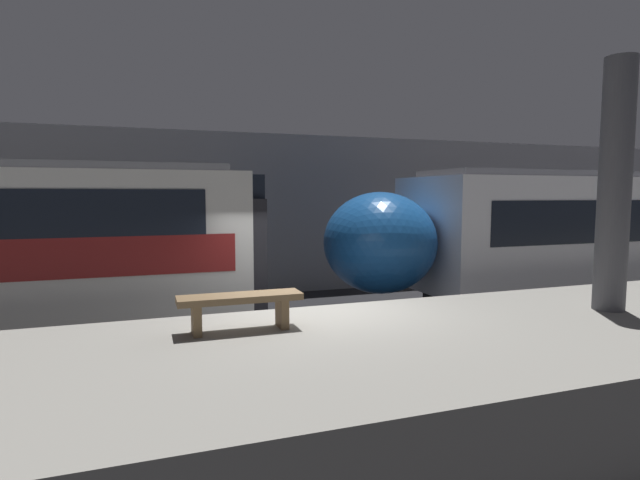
{
  "coord_description": "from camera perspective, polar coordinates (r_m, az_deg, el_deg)",
  "views": [
    {
      "loc": [
        -2.31,
        -6.94,
        2.79
      ],
      "look_at": [
        0.52,
        1.11,
        2.0
      ],
      "focal_mm": 28.0,
      "sensor_mm": 36.0,
      "label": 1
    }
  ],
  "objects": [
    {
      "name": "platform",
      "position": [
        5.99,
        5.04,
        -16.59
      ],
      "size": [
        40.0,
        3.77,
        1.12
      ],
      "color": "gray",
      "rests_on": "ground"
    },
    {
      "name": "support_pillar_near",
      "position": [
        8.24,
        30.62,
        5.35
      ],
      "size": [
        0.43,
        0.43,
        3.57
      ],
      "color": "#56565B",
      "rests_on": "platform"
    },
    {
      "name": "platform_bench",
      "position": [
        6.19,
        -9.1,
        -7.18
      ],
      "size": [
        1.5,
        0.4,
        0.45
      ],
      "color": "brown",
      "rests_on": "platform"
    },
    {
      "name": "station_rear_barrier",
      "position": [
        13.78,
        -9.72,
        2.84
      ],
      "size": [
        50.0,
        0.15,
        4.45
      ],
      "color": "gray",
      "rests_on": "ground"
    },
    {
      "name": "ground_plane",
      "position": [
        7.83,
        -0.93,
        -15.6
      ],
      "size": [
        120.0,
        120.0,
        0.0
      ],
      "primitive_type": "plane",
      "color": "black"
    }
  ]
}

